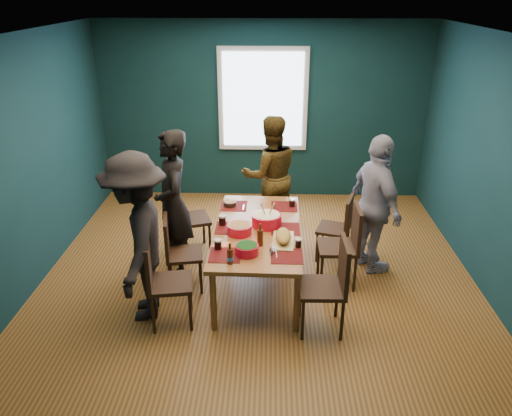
{
  "coord_description": "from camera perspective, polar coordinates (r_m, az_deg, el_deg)",
  "views": [
    {
      "loc": [
        0.13,
        -5.06,
        3.13
      ],
      "look_at": [
        -0.02,
        -0.22,
        0.96
      ],
      "focal_mm": 35.0,
      "sensor_mm": 36.0,
      "label": 1
    }
  ],
  "objects": [
    {
      "name": "chair_left_far",
      "position": [
        6.23,
        -8.22,
        -0.6
      ],
      "size": [
        0.54,
        0.54,
        0.94
      ],
      "rotation": [
        0.0,
        0.0,
        0.34
      ],
      "color": "black",
      "rests_on": "floor"
    },
    {
      "name": "napkin_a",
      "position": [
        5.44,
        4.18,
        -2.44
      ],
      "size": [
        0.15,
        0.15,
        0.0
      ],
      "primitive_type": "cube",
      "rotation": [
        0.0,
        0.0,
        0.21
      ],
      "color": "#EE8764",
      "rests_on": "dining_table"
    },
    {
      "name": "person_near_left",
      "position": [
        5.01,
        -13.37,
        -3.38
      ],
      "size": [
        0.77,
        1.19,
        1.74
      ],
      "primitive_type": "imported",
      "rotation": [
        0.0,
        0.0,
        4.82
      ],
      "color": "black",
      "rests_on": "floor"
    },
    {
      "name": "chair_right_mid",
      "position": [
        5.62,
        10.27,
        -3.62
      ],
      "size": [
        0.43,
        0.43,
        0.95
      ],
      "rotation": [
        0.0,
        0.0,
        0.01
      ],
      "color": "black",
      "rests_on": "floor"
    },
    {
      "name": "bowl_salad",
      "position": [
        5.32,
        -1.9,
        -2.38
      ],
      "size": [
        0.26,
        0.26,
        0.11
      ],
      "color": "red",
      "rests_on": "dining_table"
    },
    {
      "name": "cola_glass_b",
      "position": [
        5.07,
        4.86,
        -3.95
      ],
      "size": [
        0.07,
        0.07,
        0.09
      ],
      "color": "black",
      "rests_on": "dining_table"
    },
    {
      "name": "chair_right_near",
      "position": [
        4.86,
        8.67,
        -8.1
      ],
      "size": [
        0.44,
        0.44,
        0.96
      ],
      "rotation": [
        0.0,
        0.0,
        0.02
      ],
      "color": "black",
      "rests_on": "floor"
    },
    {
      "name": "chair_left_near",
      "position": [
        4.99,
        -10.82,
        -7.63
      ],
      "size": [
        0.48,
        0.48,
        0.93
      ],
      "rotation": [
        0.0,
        0.0,
        0.16
      ],
      "color": "black",
      "rests_on": "floor"
    },
    {
      "name": "cola_glass_a",
      "position": [
        5.02,
        -4.38,
        -4.12
      ],
      "size": [
        0.08,
        0.08,
        0.11
      ],
      "color": "black",
      "rests_on": "dining_table"
    },
    {
      "name": "room",
      "position": [
        5.61,
        0.36,
        5.85
      ],
      "size": [
        5.01,
        5.01,
        2.71
      ],
      "color": "olive",
      "rests_on": "ground"
    },
    {
      "name": "cola_glass_c",
      "position": [
        5.98,
        4.15,
        0.64
      ],
      "size": [
        0.07,
        0.07,
        0.1
      ],
      "color": "black",
      "rests_on": "dining_table"
    },
    {
      "name": "chair_left_mid",
      "position": [
        5.54,
        -9.12,
        -4.53
      ],
      "size": [
        0.45,
        0.45,
        0.86
      ],
      "rotation": [
        0.0,
        0.0,
        0.18
      ],
      "color": "black",
      "rests_on": "floor"
    },
    {
      "name": "napkin_b",
      "position": [
        5.13,
        -4.05,
        -4.19
      ],
      "size": [
        0.19,
        0.19,
        0.0
      ],
      "primitive_type": "cube",
      "rotation": [
        0.0,
        0.0,
        -0.34
      ],
      "color": "#EE8764",
      "rests_on": "dining_table"
    },
    {
      "name": "beer_bottle_b",
      "position": [
        5.07,
        0.48,
        -3.33
      ],
      "size": [
        0.06,
        0.06,
        0.24
      ],
      "color": "#441F0C",
      "rests_on": "dining_table"
    },
    {
      "name": "person_far_left",
      "position": [
        5.73,
        -9.46,
        0.44
      ],
      "size": [
        0.56,
        0.71,
        1.72
      ],
      "primitive_type": "imported",
      "rotation": [
        0.0,
        0.0,
        4.98
      ],
      "color": "black",
      "rests_on": "floor"
    },
    {
      "name": "small_bowl",
      "position": [
        5.99,
        -3.0,
        0.52
      ],
      "size": [
        0.15,
        0.15,
        0.06
      ],
      "color": "black",
      "rests_on": "dining_table"
    },
    {
      "name": "cutting_board",
      "position": [
        5.16,
        3.12,
        -3.34
      ],
      "size": [
        0.26,
        0.54,
        0.12
      ],
      "rotation": [
        0.0,
        0.0,
        -0.06
      ],
      "color": "#D4BC72",
      "rests_on": "dining_table"
    },
    {
      "name": "person_back",
      "position": [
        6.67,
        1.66,
        3.76
      ],
      "size": [
        0.9,
        0.78,
        1.62
      ],
      "primitive_type": "imported",
      "rotation": [
        0.0,
        0.0,
        3.37
      ],
      "color": "black",
      "rests_on": "floor"
    },
    {
      "name": "person_right",
      "position": [
        5.86,
        13.52,
        0.29
      ],
      "size": [
        0.7,
        1.05,
        1.65
      ],
      "primitive_type": "imported",
      "rotation": [
        0.0,
        0.0,
        1.9
      ],
      "color": "white",
      "rests_on": "floor"
    },
    {
      "name": "beer_bottle_a",
      "position": [
        4.76,
        -2.98,
        -5.52
      ],
      "size": [
        0.06,
        0.06,
        0.21
      ],
      "color": "#441F0C",
      "rests_on": "dining_table"
    },
    {
      "name": "bowl_herbs",
      "position": [
        4.93,
        -1.06,
        -4.71
      ],
      "size": [
        0.24,
        0.24,
        0.1
      ],
      "color": "red",
      "rests_on": "dining_table"
    },
    {
      "name": "napkin_c",
      "position": [
        4.88,
        3.87,
        -5.76
      ],
      "size": [
        0.15,
        0.15,
        0.0
      ],
      "primitive_type": "cube",
      "rotation": [
        0.0,
        0.0,
        0.18
      ],
      "color": "#EE8764",
      "rests_on": "dining_table"
    },
    {
      "name": "chair_right_far",
      "position": [
        6.13,
        9.64,
        -1.79
      ],
      "size": [
        0.47,
        0.47,
        0.83
      ],
      "rotation": [
        0.0,
        0.0,
        -0.31
      ],
      "color": "black",
      "rests_on": "floor"
    },
    {
      "name": "dining_table",
      "position": [
        5.48,
        0.18,
        -2.99
      ],
      "size": [
        0.96,
        1.86,
        0.7
      ],
      "rotation": [
        0.0,
        0.0,
        -0.02
      ],
      "color": "brown",
      "rests_on": "floor"
    },
    {
      "name": "bowl_dumpling",
      "position": [
        5.49,
        1.23,
        -1.3
      ],
      "size": [
        0.33,
        0.33,
        0.31
      ],
      "color": "red",
      "rests_on": "dining_table"
    },
    {
      "name": "cola_glass_d",
      "position": [
        5.51,
        -3.86,
        -1.36
      ],
      "size": [
        0.08,
        0.08,
        0.12
      ],
      "color": "black",
      "rests_on": "dining_table"
    }
  ]
}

